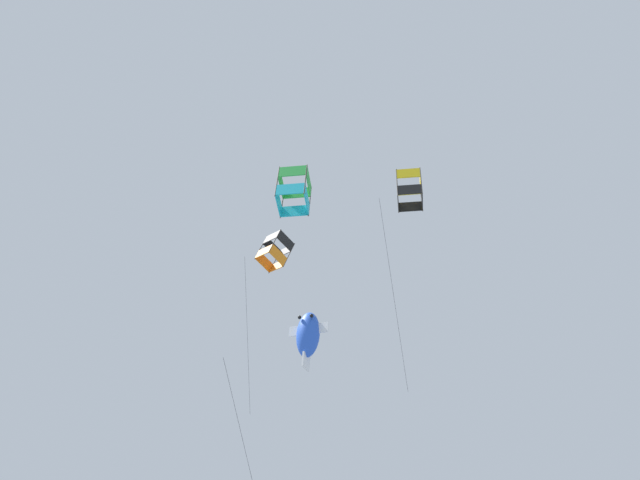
# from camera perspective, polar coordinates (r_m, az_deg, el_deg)

# --- Properties ---
(kite_box_near_right) EXTENTS (2.37, 2.15, 9.51)m
(kite_box_near_right) POSITION_cam_1_polar(r_m,az_deg,el_deg) (28.39, 7.92, 4.36)
(kite_box_near_right) COLOR yellow
(kite_box_low_drifter) EXTENTS (1.83, 2.05, 2.07)m
(kite_box_low_drifter) POSITION_cam_1_polar(r_m,az_deg,el_deg) (25.16, -2.35, 4.36)
(kite_box_low_drifter) COLOR green
(kite_box_mid_left) EXTENTS (2.86, 2.18, 9.57)m
(kite_box_mid_left) POSITION_cam_1_polar(r_m,az_deg,el_deg) (34.75, -4.04, -1.03)
(kite_box_mid_left) COLOR black
(kite_fish_upper_right) EXTENTS (3.83, 3.55, 8.87)m
(kite_fish_upper_right) POSITION_cam_1_polar(r_m,az_deg,el_deg) (23.94, -1.07, -8.43)
(kite_fish_upper_right) COLOR blue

